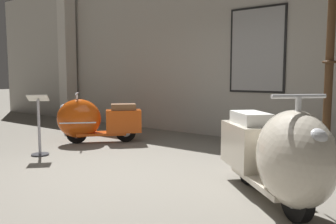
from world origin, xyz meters
name	(u,v)px	position (x,y,z in m)	size (l,w,h in m)	color
ground_plane	(123,174)	(0.00, 0.00, 0.00)	(60.00, 60.00, 0.00)	slate
showroom_back_wall	(231,44)	(-0.18, 3.35, 1.94)	(18.00, 0.63, 3.89)	#ADA89E
scooter_0	(93,120)	(-1.98, 1.18, 0.44)	(1.42, 1.47, 0.97)	black
scooter_1	(278,155)	(1.99, 0.14, 0.52)	(1.71, 1.65, 1.13)	black
lamppost	(330,59)	(2.02, 1.96, 1.52)	(0.28, 0.28, 2.80)	#472D19
info_stanchion	(39,130)	(-1.85, -0.04, 0.41)	(0.38, 0.39, 0.99)	#333338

